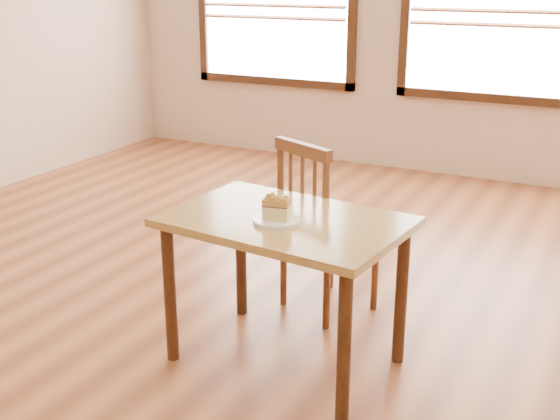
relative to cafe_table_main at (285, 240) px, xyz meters
name	(u,v)px	position (x,y,z in m)	size (l,w,h in m)	color
ground	(240,383)	(-0.09, -0.29, -0.64)	(8.00, 8.00, 0.00)	#9D592D
cafe_table_main	(285,240)	(0.00, 0.00, 0.00)	(1.16, 0.83, 0.75)	olive
cafe_chair_main	(324,225)	(-0.06, 0.60, -0.13)	(0.60, 0.60, 1.01)	brown
plate	(277,220)	(-0.01, -0.07, 0.12)	(0.22, 0.22, 0.02)	white
cake_slice	(277,207)	(-0.01, -0.07, 0.19)	(0.14, 0.11, 0.11)	#EBD085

